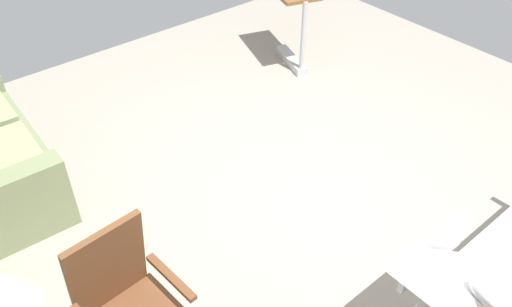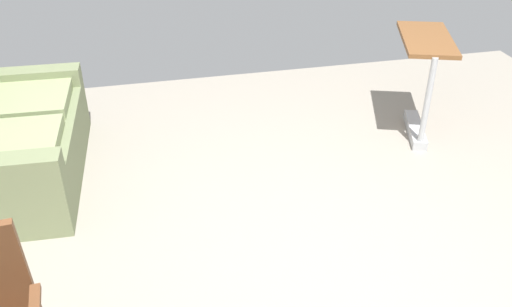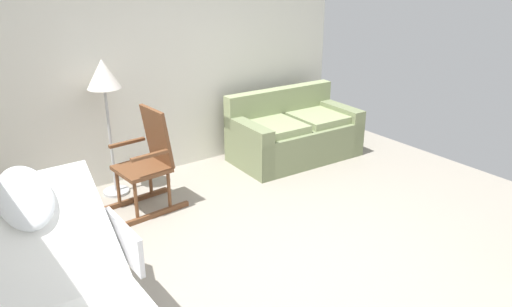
{
  "view_description": "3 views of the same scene",
  "coord_description": "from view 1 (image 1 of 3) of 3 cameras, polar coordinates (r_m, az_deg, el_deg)",
  "views": [
    {
      "loc": [
        -2.13,
        2.27,
        2.91
      ],
      "look_at": [
        -0.1,
        0.6,
        0.76
      ],
      "focal_mm": 36.7,
      "sensor_mm": 36.0,
      "label": 1
    },
    {
      "loc": [
        -2.25,
        0.99,
        2.44
      ],
      "look_at": [
        0.28,
        0.42,
        0.83
      ],
      "focal_mm": 39.05,
      "sensor_mm": 36.0,
      "label": 2
    },
    {
      "loc": [
        -2.25,
        -2.6,
        2.41
      ],
      "look_at": [
        0.14,
        0.72,
        0.8
      ],
      "focal_mm": 34.76,
      "sensor_mm": 36.0,
      "label": 3
    }
  ],
  "objects": [
    {
      "name": "overbed_table",
      "position": [
        5.75,
        3.83,
        14.7
      ],
      "size": [
        0.89,
        0.63,
        0.84
      ],
      "color": "#B2B5BA",
      "rests_on": "ground"
    },
    {
      "name": "ground_plane",
      "position": [
        4.26,
        5.39,
        -4.06
      ],
      "size": [
        6.44,
        6.44,
        0.0
      ],
      "primitive_type": "plane",
      "color": "gray"
    }
  ]
}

